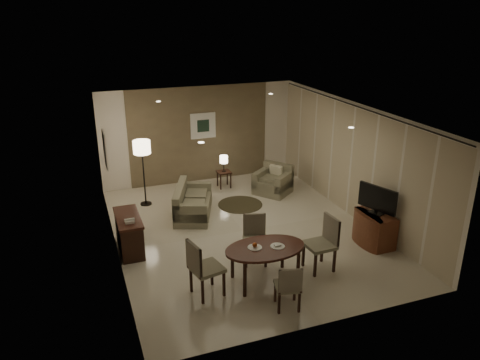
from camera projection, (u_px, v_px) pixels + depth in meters
name	position (u px, v px, depth m)	size (l,w,h in m)	color
room_shell	(237.00, 169.00, 10.37)	(5.50, 7.00, 2.70)	beige
taupe_accent	(200.00, 135.00, 13.08)	(3.96, 0.03, 2.70)	#746348
curtain_wall	(351.00, 162.00, 10.89)	(0.08, 6.70, 2.58)	beige
curtain_rod	(356.00, 106.00, 10.43)	(0.03, 0.03, 6.80)	black
art_back_frame	(203.00, 126.00, 13.00)	(0.72, 0.03, 0.72)	silver
art_back_canvas	(203.00, 126.00, 12.99)	(0.34, 0.01, 0.34)	#1A2E20
art_left_frame	(105.00, 149.00, 10.02)	(0.03, 0.60, 0.80)	silver
art_left_canvas	(106.00, 149.00, 10.02)	(0.01, 0.46, 0.64)	gray
downlight_nl	(201.00, 142.00, 7.51)	(0.10, 0.10, 0.01)	white
downlight_nr	(351.00, 128.00, 8.42)	(0.10, 0.10, 0.01)	white
downlight_fl	(158.00, 101.00, 10.68)	(0.10, 0.10, 0.01)	white
downlight_fr	(271.00, 94.00, 11.58)	(0.10, 0.10, 0.01)	white
console_desk	(129.00, 233.00, 9.56)	(0.48, 1.20, 0.75)	#431E15
telephone	(129.00, 221.00, 9.14)	(0.20, 0.14, 0.09)	white
tv_cabinet	(375.00, 228.00, 9.83)	(0.48, 0.90, 0.70)	brown
flat_tv	(377.00, 199.00, 9.58)	(0.06, 0.88, 0.60)	black
dining_table	(265.00, 264.00, 8.47)	(1.48, 0.93, 0.69)	#431E15
chair_near	(288.00, 285.00, 7.71)	(0.41, 0.41, 0.84)	gray
chair_far	(255.00, 241.00, 9.05)	(0.46, 0.46, 0.95)	gray
chair_left	(207.00, 268.00, 8.03)	(0.51, 0.51, 1.05)	gray
chair_right	(320.00, 244.00, 8.80)	(0.51, 0.51, 1.06)	gray
plate_a	(255.00, 247.00, 8.33)	(0.26, 0.26, 0.02)	white
plate_b	(278.00, 246.00, 8.37)	(0.26, 0.26, 0.02)	white
fruit_apple	(255.00, 245.00, 8.32)	(0.09, 0.09, 0.09)	#A84013
napkin	(278.00, 245.00, 8.37)	(0.12, 0.08, 0.03)	white
round_rug	(240.00, 204.00, 11.86)	(1.12, 1.12, 0.01)	#453A26
sofa	(193.00, 201.00, 11.16)	(0.78, 1.56, 0.73)	gray
armchair	(273.00, 180.00, 12.46)	(0.85, 0.81, 0.76)	gray
side_table	(224.00, 179.00, 12.92)	(0.36, 0.36, 0.46)	black
table_lamp	(224.00, 163.00, 12.76)	(0.22, 0.22, 0.50)	#FFEAC1
floor_lamp	(144.00, 173.00, 11.60)	(0.42, 0.42, 1.67)	#FFE5B7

